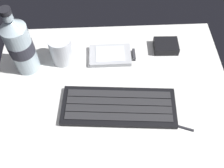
{
  "coord_description": "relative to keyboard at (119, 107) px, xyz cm",
  "views": [
    {
      "loc": [
        -1.71,
        -37.0,
        59.42
      ],
      "look_at": [
        0.0,
        0.0,
        3.0
      ],
      "focal_mm": 41.67,
      "sensor_mm": 36.0,
      "label": 1
    }
  ],
  "objects": [
    {
      "name": "ground_plane",
      "position": [
        -1.47,
        5.31,
        -1.79
      ],
      "size": [
        64.0,
        48.0,
        2.8
      ],
      "color": "silver"
    },
    {
      "name": "keyboard",
      "position": [
        0.0,
        0.0,
        0.0
      ],
      "size": [
        29.75,
        13.15,
        1.7
      ],
      "color": "black",
      "rests_on": "ground_plane"
    },
    {
      "name": "water_bottle",
      "position": [
        -24.83,
        14.67,
        8.2
      ],
      "size": [
        6.73,
        6.73,
        20.8
      ],
      "color": "silver",
      "rests_on": "ground_plane"
    },
    {
      "name": "charger_block",
      "position": [
        15.21,
        19.46,
        0.39
      ],
      "size": [
        7.15,
        5.79,
        2.4
      ],
      "primitive_type": "cube",
      "rotation": [
        0.0,
        0.0,
        -0.03
      ],
      "color": "black",
      "rests_on": "ground_plane"
    },
    {
      "name": "handheld_device",
      "position": [
        -0.81,
        17.04,
        -0.08
      ],
      "size": [
        12.81,
        7.63,
        1.5
      ],
      "color": "#B7BABF",
      "rests_on": "ground_plane"
    },
    {
      "name": "juice_cup",
      "position": [
        -15.08,
        16.85,
        3.1
      ],
      "size": [
        6.4,
        6.4,
        8.5
      ],
      "color": "silver",
      "rests_on": "ground_plane"
    },
    {
      "name": "stylus_pen",
      "position": [
        13.53,
        -5.46,
        -0.46
      ],
      "size": [
        9.15,
        3.97,
        0.7
      ],
      "primitive_type": "cylinder",
      "rotation": [
        0.0,
        1.57,
        -0.36
      ],
      "color": "#26262B",
      "rests_on": "ground_plane"
    }
  ]
}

